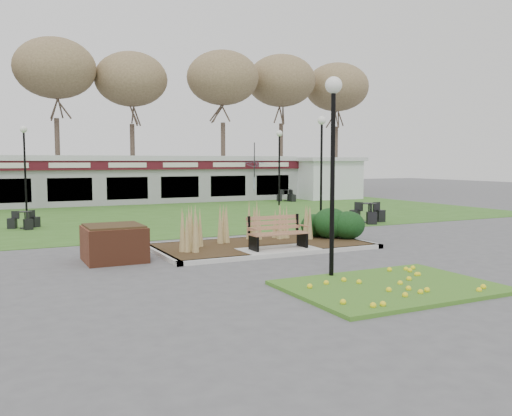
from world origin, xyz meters
name	(u,v)px	position (x,y,z in m)	size (l,w,h in m)	color
ground	(281,254)	(0.00, 0.00, 0.00)	(100.00, 100.00, 0.00)	#515154
lawn	(159,215)	(0.00, 12.00, 0.01)	(34.00, 16.00, 0.02)	#36631F
flower_bed	(391,285)	(0.00, -4.60, 0.07)	(4.20, 3.00, 0.16)	#306D1F
planting_bed	(296,233)	(1.27, 1.35, 0.37)	(6.75, 3.40, 1.27)	#372516
park_bench	(277,232)	(0.00, 0.25, 0.59)	(1.70, 0.66, 0.93)	#916041
brick_planter	(114,243)	(-4.40, 1.00, 0.48)	(1.50, 1.50, 0.95)	brown
food_pavilion	(122,179)	(0.00, 19.96, 1.48)	(24.60, 3.40, 2.90)	#9B9C9E
service_hut	(326,178)	(13.50, 18.00, 1.45)	(4.40, 3.40, 2.83)	silver
tree_backdrop	(95,81)	(0.00, 28.00, 8.36)	(47.24, 5.24, 10.36)	#47382B
lamp_post_near_left	(333,133)	(-0.55, -3.28, 3.20)	(0.36, 0.36, 4.40)	black
lamp_post_mid_right	(322,144)	(6.16, 7.43, 3.34)	(0.38, 0.38, 4.58)	black
lamp_post_far_right	(279,151)	(7.85, 14.43, 3.17)	(0.36, 0.36, 4.35)	black
lamp_post_far_left	(24,149)	(-5.58, 16.62, 3.17)	(0.36, 0.36, 4.35)	black
bistro_set_b	(25,223)	(-6.07, 9.23, 0.24)	(1.21, 1.15, 0.65)	black
bistro_set_c	(369,216)	(6.94, 5.00, 0.29)	(1.38, 1.54, 0.82)	black
bistro_set_d	(288,197)	(9.88, 17.00, 0.26)	(1.36, 1.24, 0.73)	black
patio_umbrella	(254,175)	(8.00, 18.00, 1.68)	(2.35, 2.38, 2.64)	black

